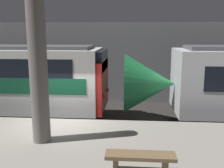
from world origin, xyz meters
The scene contains 4 objects.
ground_plane centered at (0.00, 0.00, 0.00)m, with size 120.00×120.00×0.00m, color #282623.
station_rear_barrier centered at (0.00, 6.63, 2.32)m, with size 50.00×0.15×4.65m.
support_pillar_near centered at (-0.03, -1.91, 3.14)m, with size 0.49×0.49×4.13m.
platform_bench centered at (2.68, -3.45, 1.41)m, with size 1.50×0.40×0.45m.
Camera 1 is at (2.48, -8.66, 4.06)m, focal length 42.00 mm.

